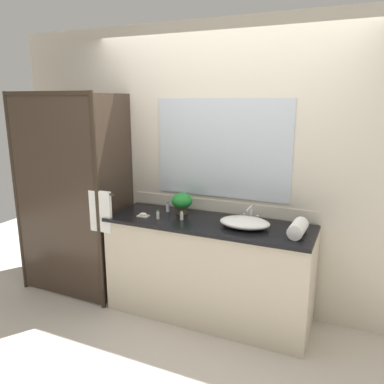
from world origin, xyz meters
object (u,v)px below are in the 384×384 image
at_px(sink_basin, 245,223).
at_px(amenity_bottle_shampoo, 168,207).
at_px(potted_plant, 182,202).
at_px(amenity_bottle_body_wash, 158,215).
at_px(soap_dish, 143,215).
at_px(faucet, 251,216).
at_px(rolled_towel_near_edge, 298,228).
at_px(amenity_bottle_lotion, 182,216).

xyz_separation_m(sink_basin, amenity_bottle_shampoo, (-0.79, 0.14, 0.00)).
distance_m(potted_plant, amenity_bottle_body_wash, 0.27).
distance_m(soap_dish, amenity_bottle_body_wash, 0.16).
bearing_deg(potted_plant, soap_dish, -140.88).
bearing_deg(faucet, amenity_bottle_shampoo, -177.11).
relative_size(soap_dish, rolled_towel_near_edge, 0.39).
xyz_separation_m(amenity_bottle_lotion, amenity_bottle_shampoo, (-0.23, 0.17, 0.01)).
xyz_separation_m(amenity_bottle_lotion, amenity_bottle_body_wash, (-0.20, -0.06, 0.00)).
bearing_deg(potted_plant, amenity_bottle_lotion, -65.32).
xyz_separation_m(sink_basin, soap_dish, (-0.92, -0.09, -0.03)).
height_order(faucet, amenity_bottle_body_wash, faucet).
xyz_separation_m(sink_basin, amenity_bottle_body_wash, (-0.76, -0.10, -0.00)).
height_order(potted_plant, amenity_bottle_shampoo, potted_plant).
distance_m(potted_plant, rolled_towel_near_edge, 1.08).
distance_m(soap_dish, rolled_towel_near_edge, 1.35).
distance_m(amenity_bottle_lotion, rolled_towel_near_edge, 0.99).
height_order(sink_basin, amenity_bottle_lotion, sink_basin).
bearing_deg(faucet, rolled_towel_near_edge, -25.13).
xyz_separation_m(faucet, rolled_towel_near_edge, (0.43, -0.20, 0.01)).
bearing_deg(faucet, sink_basin, -90.00).
distance_m(faucet, amenity_bottle_shampoo, 0.79).
bearing_deg(sink_basin, amenity_bottle_shampoo, 170.14).
height_order(faucet, amenity_bottle_shampoo, faucet).
relative_size(potted_plant, rolled_towel_near_edge, 0.76).
xyz_separation_m(sink_basin, amenity_bottle_lotion, (-0.56, -0.03, -0.01)).
bearing_deg(soap_dish, amenity_bottle_shampoo, 60.40).
xyz_separation_m(soap_dish, amenity_bottle_shampoo, (0.13, 0.23, 0.03)).
distance_m(faucet, amenity_bottle_body_wash, 0.81).
distance_m(amenity_bottle_lotion, amenity_bottle_body_wash, 0.21).
bearing_deg(potted_plant, rolled_towel_near_edge, -8.58).
bearing_deg(amenity_bottle_lotion, faucet, 20.67).
distance_m(faucet, soap_dish, 0.96).
height_order(soap_dish, amenity_bottle_body_wash, amenity_bottle_body_wash).
relative_size(amenity_bottle_body_wash, rolled_towel_near_edge, 0.32).
relative_size(sink_basin, faucet, 2.47).
relative_size(potted_plant, amenity_bottle_body_wash, 2.41).
height_order(potted_plant, amenity_bottle_body_wash, potted_plant).
relative_size(amenity_bottle_lotion, amenity_bottle_body_wash, 0.90).
distance_m(amenity_bottle_body_wash, rolled_towel_near_edge, 1.20).
xyz_separation_m(potted_plant, amenity_bottle_lotion, (0.08, -0.17, -0.08)).
relative_size(potted_plant, amenity_bottle_shampoo, 2.10).
bearing_deg(soap_dish, faucet, 16.26).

